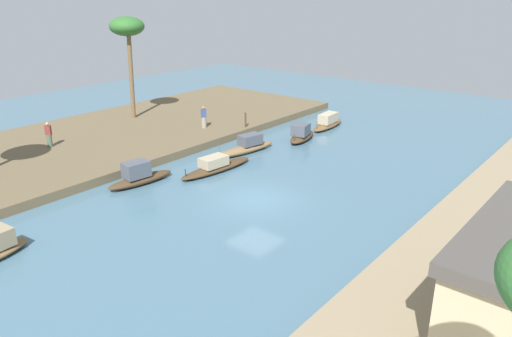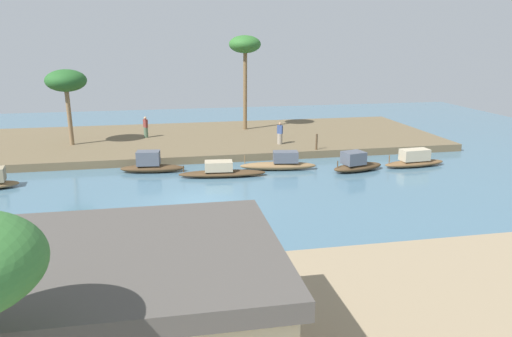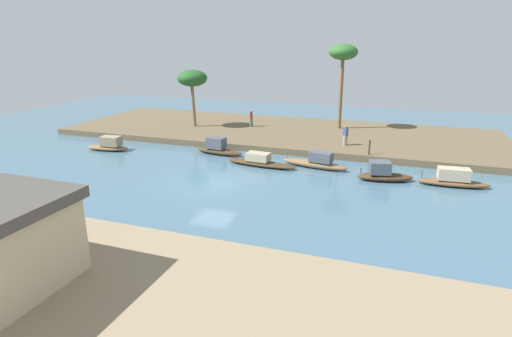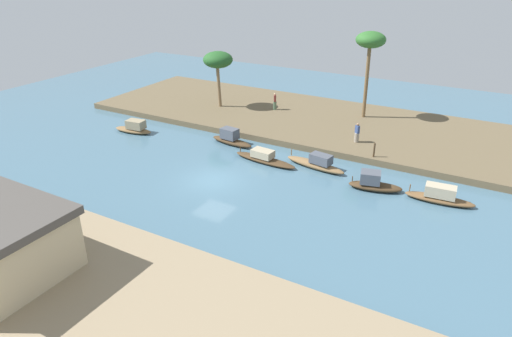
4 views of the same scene
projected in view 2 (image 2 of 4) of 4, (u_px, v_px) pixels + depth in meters
The scene contains 13 objects.
river_water at pixel (200, 202), 25.86m from camera, with size 70.73×70.73×0.00m, color #476B7F.
riverbank_left at pixel (184, 140), 39.96m from camera, with size 40.82×13.87×0.53m, color brown.
sampan_upstream_small at pixel (151, 165), 31.41m from camera, with size 4.14×1.49×1.37m.
sampan_open_hull at pixel (221, 171), 30.42m from camera, with size 5.45×1.60×0.98m.
sampan_with_tall_canopy at pixel (280, 163), 32.02m from camera, with size 5.02×1.80×1.21m.
sampan_with_red_awning at pixel (356, 164), 31.66m from camera, with size 3.76×2.02×1.30m.
sampan_downstream_large at pixel (414, 160), 32.80m from camera, with size 4.40×1.42×1.18m.
person_on_near_bank at pixel (146, 128), 39.58m from camera, with size 0.45×0.45×1.69m.
person_by_mooring at pixel (280, 135), 37.14m from camera, with size 0.54×0.54×1.65m.
mooring_post at pixel (317, 142), 35.35m from camera, with size 0.14×0.14×1.13m, color #4C3823.
palm_tree_left_near at pixel (245, 47), 41.45m from camera, with size 2.68×2.68×7.98m.
palm_tree_left_far at pixel (66, 82), 35.78m from camera, with size 2.92×2.92×5.58m.
riverside_building at pixel (115, 318), 11.10m from camera, with size 7.52×5.79×3.31m.
Camera 2 is at (1.98, 24.65, 8.30)m, focal length 34.73 mm.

